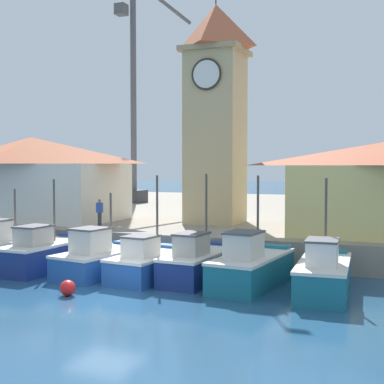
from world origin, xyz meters
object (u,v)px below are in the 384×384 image
object	(u,v)px
fishing_boat_far_left	(6,250)
fishing_boat_left_inner	(101,258)
fishing_boat_mid_right	(251,267)
fishing_boat_center	(200,262)
fishing_boat_right_inner	(324,274)
clock_tower	(216,108)
mooring_buoy	(68,288)
port_crane_far	(135,114)
dock_worker_near_tower	(100,213)
fishing_boat_mid_left	(150,263)
fishing_boat_left_outer	(46,253)
warehouse_left	(32,177)

from	to	relation	value
fishing_boat_far_left	fishing_boat_left_inner	world-z (taller)	fishing_boat_far_left
fishing_boat_mid_right	fishing_boat_far_left	bearing A→B (deg)	-179.43
fishing_boat_left_inner	fishing_boat_center	distance (m)	4.55
fishing_boat_right_inner	clock_tower	distance (m)	14.90
fishing_boat_far_left	mooring_buoy	distance (m)	7.40
fishing_boat_mid_right	port_crane_far	xyz separation A→B (m)	(-18.07, 24.39, 8.95)
mooring_buoy	dock_worker_near_tower	distance (m)	10.49
fishing_boat_mid_left	fishing_boat_right_inner	size ratio (longest dim) A/B	0.90
fishing_boat_left_inner	port_crane_far	xyz separation A→B (m)	(-11.16, 24.52, 9.03)
fishing_boat_left_outer	fishing_boat_mid_left	bearing A→B (deg)	0.26
fishing_boat_mid_right	mooring_buoy	world-z (taller)	fishing_boat_mid_right
fishing_boat_far_left	fishing_boat_right_inner	bearing A→B (deg)	-0.16
fishing_boat_left_outer	fishing_boat_mid_left	world-z (taller)	fishing_boat_mid_left
fishing_boat_left_inner	warehouse_left	bearing A→B (deg)	141.65
fishing_boat_mid_left	port_crane_far	distance (m)	29.52
fishing_boat_right_inner	warehouse_left	size ratio (longest dim) A/B	0.43
fishing_boat_mid_left	fishing_boat_mid_right	world-z (taller)	fishing_boat_mid_right
fishing_boat_mid_right	clock_tower	world-z (taller)	clock_tower
fishing_boat_left_outer	warehouse_left	xyz separation A→B (m)	(-7.18, 8.12, 3.35)
fishing_boat_left_inner	port_crane_far	bearing A→B (deg)	114.48
clock_tower	dock_worker_near_tower	distance (m)	9.35
warehouse_left	fishing_boat_mid_left	bearing A→B (deg)	-32.70
fishing_boat_mid_right	fishing_boat_right_inner	world-z (taller)	fishing_boat_mid_right
mooring_buoy	fishing_boat_right_inner	bearing A→B (deg)	23.39
fishing_boat_mid_right	clock_tower	size ratio (longest dim) A/B	0.36
fishing_boat_center	fishing_boat_mid_left	bearing A→B (deg)	-163.26
warehouse_left	fishing_boat_mid_right	bearing A→B (deg)	-24.85
fishing_boat_left_outer	clock_tower	world-z (taller)	clock_tower
fishing_boat_center	mooring_buoy	xyz separation A→B (m)	(-3.62, -4.45, -0.45)
warehouse_left	mooring_buoy	distance (m)	16.70
fishing_boat_left_inner	warehouse_left	world-z (taller)	warehouse_left
fishing_boat_mid_left	fishing_boat_mid_right	xyz separation A→B (m)	(4.46, 0.19, 0.12)
fishing_boat_left_inner	clock_tower	size ratio (longest dim) A/B	0.34
mooring_buoy	fishing_boat_left_outer	bearing A→B (deg)	135.49
fishing_boat_mid_right	fishing_boat_right_inner	bearing A→B (deg)	-3.24
fishing_boat_mid_left	fishing_boat_center	world-z (taller)	fishing_boat_center
fishing_boat_far_left	warehouse_left	world-z (taller)	warehouse_left
port_crane_far	dock_worker_near_tower	size ratio (longest dim) A/B	13.04
fishing_boat_mid_left	mooring_buoy	bearing A→B (deg)	-112.16
fishing_boat_mid_right	fishing_boat_center	bearing A→B (deg)	169.83
fishing_boat_left_outer	warehouse_left	distance (m)	11.34
fishing_boat_left_outer	fishing_boat_mid_right	world-z (taller)	fishing_boat_mid_right
fishing_boat_left_outer	warehouse_left	world-z (taller)	warehouse_left
fishing_boat_mid_right	mooring_buoy	distance (m)	7.25
fishing_boat_left_inner	fishing_boat_center	size ratio (longest dim) A/B	0.98
fishing_boat_center	port_crane_far	bearing A→B (deg)	123.20
fishing_boat_left_inner	fishing_boat_mid_right	distance (m)	6.91
fishing_boat_mid_right	fishing_boat_right_inner	distance (m)	2.90
fishing_boat_left_inner	fishing_boat_right_inner	xyz separation A→B (m)	(9.81, -0.04, 0.05)
fishing_boat_mid_right	dock_worker_near_tower	xyz separation A→B (m)	(-10.34, 5.34, 1.43)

